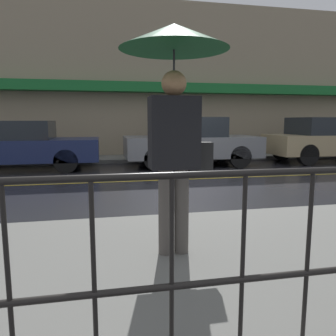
{
  "coord_description": "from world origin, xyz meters",
  "views": [
    {
      "loc": [
        -2.38,
        -7.54,
        1.4
      ],
      "look_at": [
        -1.29,
        -2.15,
        0.6
      ],
      "focal_mm": 35.0,
      "sensor_mm": 36.0,
      "label": 1
    }
  ],
  "objects_px": {
    "pedestrian": "(175,80)",
    "car_grey": "(190,141)",
    "car_tan": "(328,139)",
    "car_navy": "(14,145)"
  },
  "relations": [
    {
      "from": "car_navy",
      "to": "car_tan",
      "type": "distance_m",
      "value": 9.98
    },
    {
      "from": "car_navy",
      "to": "car_tan",
      "type": "bearing_deg",
      "value": 0.0
    },
    {
      "from": "car_grey",
      "to": "car_tan",
      "type": "distance_m",
      "value": 4.87
    },
    {
      "from": "pedestrian",
      "to": "car_tan",
      "type": "height_order",
      "value": "pedestrian"
    },
    {
      "from": "car_grey",
      "to": "car_tan",
      "type": "relative_size",
      "value": 0.98
    },
    {
      "from": "pedestrian",
      "to": "car_grey",
      "type": "xyz_separation_m",
      "value": [
        2.02,
        6.88,
        -1.0
      ]
    },
    {
      "from": "car_navy",
      "to": "car_grey",
      "type": "height_order",
      "value": "car_grey"
    },
    {
      "from": "pedestrian",
      "to": "car_tan",
      "type": "bearing_deg",
      "value": 44.95
    },
    {
      "from": "car_tan",
      "to": "pedestrian",
      "type": "bearing_deg",
      "value": -135.05
    },
    {
      "from": "car_navy",
      "to": "pedestrian",
      "type": "bearing_deg",
      "value": -65.78
    }
  ]
}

